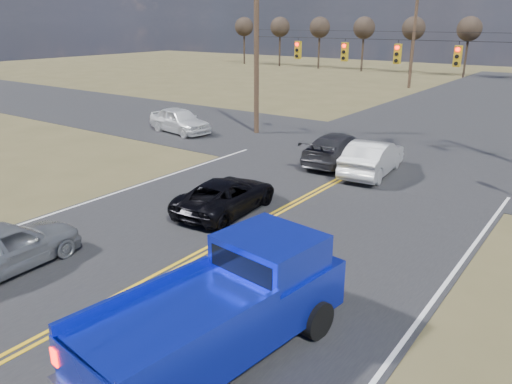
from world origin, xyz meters
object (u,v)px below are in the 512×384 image
Objects in this scene: pickup_truck at (225,307)px; dgrey_car_queue at (339,149)px; cross_car_west at (180,120)px; silver_suv at (4,247)px; white_car_queue at (372,157)px; black_suv at (226,195)px.

pickup_truck is 16.15m from dgrey_car_queue.
pickup_truck is at bearing -123.73° from cross_car_west.
cross_car_west is at bearing -64.50° from silver_suv.
white_car_queue is 13.94m from cross_car_west.
cross_car_west is (-13.88, 1.32, -0.01)m from white_car_queue.
silver_suv is 16.31m from dgrey_car_queue.
pickup_truck reaches higher than cross_car_west.
pickup_truck reaches higher than silver_suv.
silver_suv reaches higher than black_suv.
white_car_queue is (2.47, 7.87, 0.17)m from black_suv.
white_car_queue reaches higher than black_suv.
dgrey_car_queue is 1.12× the size of cross_car_west.
dgrey_car_queue is at bearing -102.33° from silver_suv.
dgrey_car_queue is at bearing 115.49° from pickup_truck.
cross_car_west reaches higher than dgrey_car_queue.
black_suv is 14.65m from cross_car_west.
pickup_truck is 23.13m from cross_car_west.
black_suv is (2.18, 7.46, -0.10)m from silver_suv.
silver_suv is 7.77m from black_suv.
white_car_queue is 2.29m from dgrey_car_queue.
black_suv is 8.25m from white_car_queue.
silver_suv is 0.83× the size of dgrey_car_queue.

